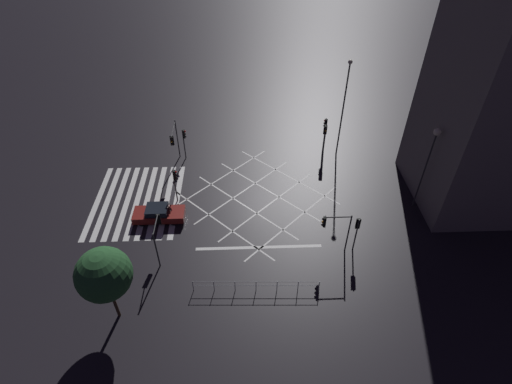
{
  "coord_description": "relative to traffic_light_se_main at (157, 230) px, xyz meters",
  "views": [
    {
      "loc": [
        27.75,
        -1.02,
        24.02
      ],
      "look_at": [
        0.0,
        0.0,
        0.68
      ],
      "focal_mm": 28.0,
      "sensor_mm": 36.0,
      "label": 1
    }
  ],
  "objects": [
    {
      "name": "traffic_light_ne_cross",
      "position": [
        0.27,
        13.32,
        0.25
      ],
      "size": [
        0.36,
        2.25,
        3.85
      ],
      "rotation": [
        0.0,
        0.0,
        -1.57
      ],
      "color": "#2D2D30",
      "rests_on": "ground_plane"
    },
    {
      "name": "traffic_light_nw_cross",
      "position": [
        -14.01,
        15.06,
        0.12
      ],
      "size": [
        0.36,
        0.39,
        3.76
      ],
      "rotation": [
        0.0,
        0.0,
        -1.57
      ],
      "color": "#2D2D30",
      "rests_on": "ground_plane"
    },
    {
      "name": "traffic_light_sw_main",
      "position": [
        -11.77,
        -0.07,
        0.65
      ],
      "size": [
        3.09,
        0.36,
        4.33
      ],
      "color": "#2D2D30",
      "rests_on": "ground_plane"
    },
    {
      "name": "road_markings",
      "position": [
        -6.14,
        -0.28,
        -2.56
      ],
      "size": [
        15.2,
        22.31,
        0.01
      ],
      "color": "silver",
      "rests_on": "ground_plane"
    },
    {
      "name": "street_lamp_west",
      "position": [
        -13.2,
        16.36,
        3.67
      ],
      "size": [
        0.41,
        0.41,
        10.17
      ],
      "color": "#2D2D30",
      "rests_on": "ground_plane"
    },
    {
      "name": "traffic_light_nw_main",
      "position": [
        -13.05,
        14.86,
        -0.03
      ],
      "size": [
        0.39,
        0.36,
        3.54
      ],
      "color": "#2D2D30",
      "rests_on": "ground_plane"
    },
    {
      "name": "traffic_light_se_main",
      "position": [
        0.0,
        0.0,
        0.0
      ],
      "size": [
        2.4,
        0.36,
        3.5
      ],
      "rotation": [
        0.0,
        0.0,
        3.14
      ],
      "color": "#2D2D30",
      "rests_on": "ground_plane"
    },
    {
      "name": "ground_plane",
      "position": [
        -6.43,
        7.65,
        -2.56
      ],
      "size": [
        200.0,
        200.0,
        0.0
      ],
      "primitive_type": "plane",
      "color": "black"
    },
    {
      "name": "waiting_car",
      "position": [
        -3.9,
        -0.78,
        -1.93
      ],
      "size": [
        1.77,
        4.37,
        1.35
      ],
      "rotation": [
        0.0,
        0.0,
        1.57
      ],
      "color": "maroon",
      "rests_on": "ground_plane"
    },
    {
      "name": "traffic_light_sw_cross",
      "position": [
        -13.02,
        0.68,
        -0.13
      ],
      "size": [
        0.36,
        0.39,
        3.4
      ],
      "rotation": [
        0.0,
        0.0,
        1.57
      ],
      "color": "#2D2D30",
      "rests_on": "ground_plane"
    },
    {
      "name": "street_lamp_east",
      "position": [
        -4.84,
        21.69,
        3.53
      ],
      "size": [
        0.6,
        0.6,
        7.98
      ],
      "color": "#2D2D30",
      "rests_on": "ground_plane"
    },
    {
      "name": "traffic_light_median_south",
      "position": [
        -6.29,
        0.57,
        -0.09
      ],
      "size": [
        0.36,
        0.39,
        3.45
      ],
      "rotation": [
        0.0,
        0.0,
        1.57
      ],
      "color": "#2D2D30",
      "rests_on": "ground_plane"
    },
    {
      "name": "street_tree_near",
      "position": [
        5.53,
        -2.14,
        1.83
      ],
      "size": [
        3.5,
        3.5,
        6.15
      ],
      "color": "#38281C",
      "rests_on": "ground_plane"
    },
    {
      "name": "pedestrian_railing",
      "position": [
        3.84,
        7.27,
        -1.89
      ],
      "size": [
        0.38,
        9.07,
        1.05
      ],
      "rotation": [
        0.0,
        0.0,
        1.53
      ],
      "color": "gray",
      "rests_on": "ground_plane"
    },
    {
      "name": "traffic_light_ne_main",
      "position": [
        0.07,
        15.13,
        -0.22
      ],
      "size": [
        0.39,
        0.36,
        3.27
      ],
      "rotation": [
        0.0,
        0.0,
        3.14
      ],
      "color": "#2D2D30",
      "rests_on": "ground_plane"
    }
  ]
}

